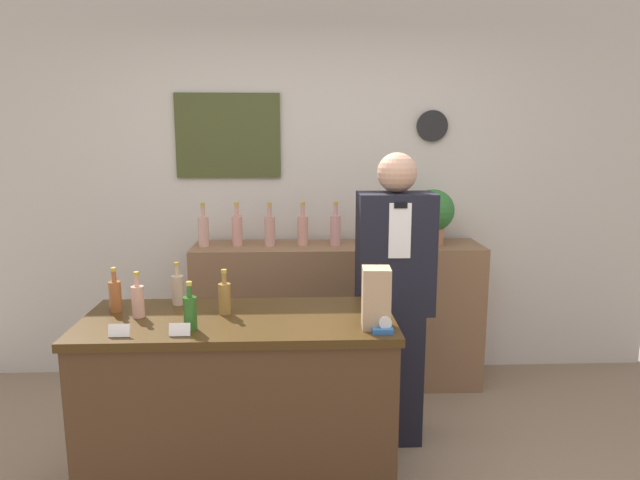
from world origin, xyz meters
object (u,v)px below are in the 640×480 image
object	(u,v)px
shopkeeper	(394,301)
paper_bag	(376,298)
potted_plant	(433,213)
tape_dispenser	(383,328)

from	to	relation	value
shopkeeper	paper_bag	world-z (taller)	shopkeeper
potted_plant	tape_dispenser	xyz separation A→B (m)	(-0.56, -1.47, -0.29)
potted_plant	paper_bag	bearing A→B (deg)	-112.56
potted_plant	shopkeeper	bearing A→B (deg)	-117.24
potted_plant	tape_dispenser	bearing A→B (deg)	-110.76
paper_bag	tape_dispenser	bearing A→B (deg)	-71.25
potted_plant	tape_dispenser	size ratio (longest dim) A/B	4.24
paper_bag	tape_dispenser	distance (m)	0.14
shopkeeper	tape_dispenser	world-z (taller)	shopkeeper
tape_dispenser	potted_plant	bearing A→B (deg)	69.24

